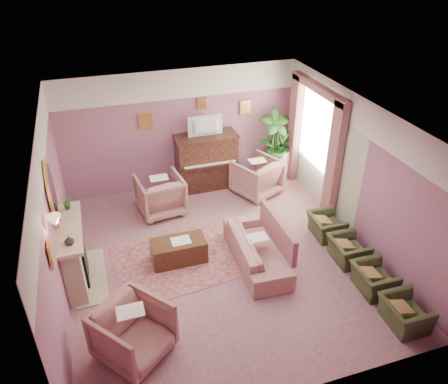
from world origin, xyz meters
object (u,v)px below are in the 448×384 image
object	(u,v)px
olive_chair_a	(405,310)
olive_chair_b	(374,276)
sofa	(257,244)
side_table	(280,163)
floral_armchair_front	(133,330)
olive_chair_c	(348,247)
floral_armchair_left	(160,193)
coffee_table	(179,251)
television	(206,125)
olive_chair_d	(326,223)
floral_armchair_right	(257,175)
piano	(206,162)

from	to	relation	value
olive_chair_a	olive_chair_b	xyz separation A→B (m)	(0.00, 0.82, 0.00)
sofa	side_table	world-z (taller)	sofa
floral_armchair_front	olive_chair_c	size ratio (longest dim) A/B	1.35
floral_armchair_left	olive_chair_b	bearing A→B (deg)	-49.52
coffee_table	sofa	distance (m)	1.46
olive_chair_b	floral_armchair_front	bearing A→B (deg)	-178.85
television	olive_chair_d	size ratio (longest dim) A/B	1.12
sofa	olive_chair_c	xyz separation A→B (m)	(1.63, -0.49, -0.08)
floral_armchair_right	floral_armchair_front	distance (m)	4.99
floral_armchair_left	side_table	distance (m)	3.24
television	floral_armchair_right	xyz separation A→B (m)	(1.01, -0.63, -1.12)
sofa	floral_armchair_left	size ratio (longest dim) A/B	2.02
floral_armchair_left	piano	bearing A→B (deg)	31.61
sofa	coffee_table	bearing A→B (deg)	161.26
television	olive_chair_b	distance (m)	4.77
olive_chair_d	piano	bearing A→B (deg)	123.30
olive_chair_d	side_table	world-z (taller)	side_table
piano	side_table	size ratio (longest dim) A/B	2.00
floral_armchair_right	olive_chair_a	bearing A→B (deg)	-80.68
olive_chair_a	floral_armchair_front	bearing A→B (deg)	169.73
olive_chair_a	olive_chair_c	xyz separation A→B (m)	(0.00, 1.64, 0.00)
sofa	side_table	xyz separation A→B (m)	(1.78, 2.94, -0.04)
side_table	piano	bearing A→B (deg)	178.79
olive_chair_c	sofa	bearing A→B (deg)	163.33
olive_chair_c	side_table	world-z (taller)	side_table
olive_chair_b	side_table	xyz separation A→B (m)	(0.15, 4.25, 0.04)
coffee_table	floral_armchair_left	world-z (taller)	floral_armchair_left
television	olive_chair_a	distance (m)	5.51
floral_armchair_left	side_table	bearing A→B (deg)	13.14
television	sofa	xyz separation A→B (m)	(0.11, -2.93, -1.21)
piano	sofa	xyz separation A→B (m)	(0.11, -2.98, -0.26)
floral_armchair_left	sofa	bearing A→B (deg)	-58.21
piano	coffee_table	distance (m)	2.85
floral_armchair_front	floral_armchair_left	bearing A→B (deg)	73.41
sofa	olive_chair_c	bearing A→B (deg)	-16.67
sofa	olive_chair_c	size ratio (longest dim) A/B	2.73
floral_armchair_left	olive_chair_a	distance (m)	5.28
floral_armchair_front	piano	bearing A→B (deg)	61.93
sofa	floral_armchair_front	xyz separation A→B (m)	(-2.44, -1.39, 0.09)
piano	olive_chair_d	distance (m)	3.19
piano	side_table	distance (m)	1.91
coffee_table	olive_chair_b	distance (m)	3.49
floral_armchair_front	olive_chair_a	xyz separation A→B (m)	(4.08, -0.74, -0.17)
olive_chair_c	olive_chair_d	bearing A→B (deg)	90.00
floral_armchair_left	olive_chair_b	distance (m)	4.63
floral_armchair_left	television	bearing A→B (deg)	29.93
coffee_table	sofa	world-z (taller)	sofa
television	floral_armchair_right	size ratio (longest dim) A/B	0.83
coffee_table	television	bearing A→B (deg)	62.96
olive_chair_c	floral_armchair_right	bearing A→B (deg)	104.60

